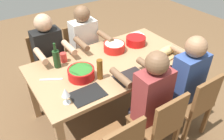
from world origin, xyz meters
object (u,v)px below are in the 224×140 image
object	(u,v)px
chair_far_center	(81,51)
bread_loaf	(166,51)
chair_near_center	(160,123)
serving_bowl_greens	(81,73)
chair_far_left	(48,62)
chair_near_right	(194,103)
wine_glass	(65,93)
cup_far_left	(64,57)
serving_bowl_fruit	(136,40)
serving_bowl_pasta	(114,47)
diner_far_left	(50,54)
beer_bottle	(100,69)
diner_near_right	(185,78)
cutting_board	(166,55)
wine_bottle	(57,58)
diner_far_center	(86,43)
napkin_stack	(137,35)
diner_near_center	(149,96)

from	to	relation	value
chair_far_center	bread_loaf	bearing A→B (deg)	-59.94
chair_near_center	serving_bowl_greens	xyz separation A→B (m)	(-0.42, 0.75, 0.32)
chair_far_left	chair_near_right	world-z (taller)	same
wine_glass	cup_far_left	distance (m)	0.70
chair_near_right	cup_far_left	bearing A→B (deg)	129.93
serving_bowl_greens	serving_bowl_fruit	distance (m)	0.94
serving_bowl_pasta	serving_bowl_fruit	xyz separation A→B (m)	(0.32, -0.02, 0.00)
diner_far_left	serving_bowl_fruit	distance (m)	1.09
beer_bottle	chair_far_left	bearing A→B (deg)	102.88
bread_loaf	diner_far_left	bearing A→B (deg)	141.89
diner_near_right	cutting_board	distance (m)	0.42
chair_near_right	beer_bottle	size ratio (longest dim) A/B	3.86
diner_near_right	wine_bottle	bearing A→B (deg)	139.75
chair_near_center	bread_loaf	bearing A→B (deg)	43.54
diner_far_left	wine_glass	xyz separation A→B (m)	(-0.20, -0.96, 0.16)
chair_far_center	serving_bowl_pasta	bearing A→B (deg)	-74.95
wine_glass	cutting_board	bearing A→B (deg)	4.00
cutting_board	bread_loaf	xyz separation A→B (m)	(0.00, -0.00, 0.06)
bread_loaf	beer_bottle	bearing A→B (deg)	176.63
cutting_board	wine_bottle	distance (m)	1.26
chair_far_left	diner_far_center	size ratio (longest dim) A/B	0.71
diner_far_center	napkin_stack	size ratio (longest dim) A/B	8.57
diner_far_left	wine_bottle	size ratio (longest dim) A/B	4.14
bread_loaf	cup_far_left	bearing A→B (deg)	152.44
wine_bottle	beer_bottle	distance (m)	0.52
serving_bowl_pasta	cutting_board	bearing A→B (deg)	-44.42
chair_far_center	serving_bowl_greens	bearing A→B (deg)	-115.51
chair_near_right	beer_bottle	xyz separation A→B (m)	(-0.77, 0.63, 0.37)
chair_near_right	cup_far_left	distance (m)	1.51
diner_near_right	bread_loaf	xyz separation A→B (m)	(0.11, 0.40, 0.11)
beer_bottle	serving_bowl_fruit	bearing A→B (deg)	25.73
diner_far_left	diner_far_center	xyz separation A→B (m)	(0.50, 0.00, 0.00)
beer_bottle	napkin_stack	xyz separation A→B (m)	(0.94, 0.55, -0.10)
diner_near_center	serving_bowl_greens	bearing A→B (deg)	126.67
chair_far_left	serving_bowl_pasta	distance (m)	0.96
bread_loaf	beer_bottle	distance (m)	0.89
chair_far_left	diner_far_left	size ratio (longest dim) A/B	0.71
chair_far_center	bread_loaf	size ratio (longest dim) A/B	2.66
cutting_board	chair_near_right	bearing A→B (deg)	-100.75
serving_bowl_pasta	cutting_board	xyz separation A→B (m)	(0.44, -0.44, -0.05)
bread_loaf	cup_far_left	world-z (taller)	bread_loaf
chair_near_right	napkin_stack	distance (m)	1.23
chair_near_center	chair_far_center	size ratio (longest dim) A/B	1.00
serving_bowl_pasta	napkin_stack	world-z (taller)	serving_bowl_pasta
chair_near_right	diner_near_right	size ratio (longest dim) A/B	0.71
serving_bowl_fruit	cup_far_left	size ratio (longest dim) A/B	2.31
cutting_board	cup_far_left	world-z (taller)	cup_far_left
chair_near_center	napkin_stack	size ratio (longest dim) A/B	6.07
chair_far_left	serving_bowl_fruit	bearing A→B (deg)	-32.84
chair_near_center	diner_far_left	size ratio (longest dim) A/B	0.71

